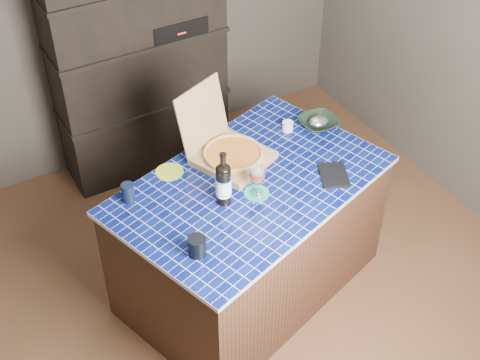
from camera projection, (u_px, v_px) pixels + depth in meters
room at (251, 128)px, 3.40m from camera, size 3.50×3.50×3.50m
shelving_unit at (138, 56)px, 4.63m from camera, size 1.20×0.41×1.80m
kitchen_island at (250, 236)px, 3.97m from camera, size 1.74×1.38×0.83m
pizza_box at (230, 152)px, 3.83m from camera, size 0.52×0.56×0.41m
mead_bottle at (223, 183)px, 3.51m from camera, size 0.09×0.09×0.33m
teal_trivet at (257, 193)px, 3.64m from camera, size 0.14×0.14×0.01m
wine_glass at (257, 174)px, 3.55m from camera, size 0.09×0.09×0.20m
tumbler at (197, 246)px, 3.27m from camera, size 0.09×0.09×0.10m
dvd_case at (334, 175)px, 3.75m from camera, size 0.23×0.26×0.02m
bowl at (318, 123)px, 4.09m from camera, size 0.23×0.23×0.06m
foil_contents at (319, 122)px, 4.09m from camera, size 0.12×0.10×0.06m
white_jar at (288, 126)px, 4.07m from camera, size 0.07×0.07×0.06m
navy_cup at (128, 193)px, 3.56m from camera, size 0.07×0.07×0.11m
green_trivet at (169, 172)px, 3.78m from camera, size 0.16×0.16×0.01m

